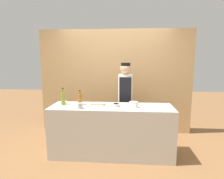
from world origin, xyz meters
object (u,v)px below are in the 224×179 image
(sauce_bowl_brown, at_px, (63,102))
(cup_cream, at_px, (136,105))
(sauce_bowl_yellow, at_px, (116,105))
(wooden_spoon, at_px, (101,104))
(cutting_board, at_px, (152,106))
(bottle_oil, at_px, (63,98))
(cup_steel, at_px, (80,106))
(bottle_amber, at_px, (80,99))
(sauce_bowl_red, at_px, (134,103))
(chef_center, at_px, (125,98))

(sauce_bowl_brown, distance_m, cup_cream, 1.36)
(sauce_bowl_yellow, distance_m, cup_cream, 0.35)
(wooden_spoon, bearing_deg, cutting_board, -2.60)
(sauce_bowl_brown, relative_size, bottle_oil, 0.42)
(bottle_oil, bearing_deg, sauce_bowl_yellow, -1.73)
(sauce_bowl_brown, relative_size, cup_cream, 1.38)
(sauce_bowl_yellow, bearing_deg, cup_steel, -162.32)
(bottle_amber, height_order, cup_cream, bottle_amber)
(sauce_bowl_red, relative_size, cup_steel, 1.66)
(wooden_spoon, relative_size, chef_center, 0.16)
(bottle_amber, distance_m, wooden_spoon, 0.39)
(bottle_oil, height_order, chef_center, chef_center)
(cup_cream, bearing_deg, sauce_bowl_brown, 172.78)
(sauce_bowl_brown, relative_size, cutting_board, 0.42)
(cutting_board, xyz_separation_m, chef_center, (-0.47, 0.62, 0.01))
(cutting_board, xyz_separation_m, wooden_spoon, (-0.92, 0.04, 0.00))
(sauce_bowl_yellow, relative_size, cup_steel, 1.25)
(wooden_spoon, bearing_deg, sauce_bowl_red, 12.02)
(bottle_amber, xyz_separation_m, cup_cream, (1.01, -0.11, -0.06))
(sauce_bowl_red, height_order, chef_center, chef_center)
(sauce_bowl_red, relative_size, bottle_amber, 0.60)
(sauce_bowl_yellow, bearing_deg, cup_cream, -5.24)
(sauce_bowl_yellow, relative_size, cutting_board, 0.38)
(sauce_bowl_yellow, bearing_deg, sauce_bowl_red, 32.06)
(sauce_bowl_red, bearing_deg, chef_center, 108.95)
(bottle_amber, bearing_deg, cup_cream, -6.46)
(cutting_board, bearing_deg, bottle_amber, 177.56)
(wooden_spoon, bearing_deg, sauce_bowl_yellow, -13.64)
(cup_cream, bearing_deg, cutting_board, 11.67)
(sauce_bowl_yellow, height_order, cup_cream, cup_cream)
(sauce_bowl_yellow, distance_m, cup_steel, 0.63)
(cutting_board, relative_size, bottle_oil, 1.01)
(cup_steel, bearing_deg, sauce_bowl_brown, 140.96)
(bottle_oil, xyz_separation_m, cup_cream, (1.31, -0.06, -0.08))
(sauce_bowl_brown, bearing_deg, cutting_board, -3.91)
(sauce_bowl_brown, bearing_deg, cup_cream, -7.22)
(chef_center, bearing_deg, bottle_amber, -145.40)
(sauce_bowl_yellow, height_order, cutting_board, sauce_bowl_yellow)
(cutting_board, height_order, cup_cream, cup_cream)
(cup_steel, bearing_deg, sauce_bowl_yellow, 17.68)
(cup_cream, height_order, wooden_spoon, cup_cream)
(sauce_bowl_brown, relative_size, sauce_bowl_red, 0.83)
(sauce_bowl_red, height_order, cutting_board, sauce_bowl_red)
(sauce_bowl_brown, xyz_separation_m, bottle_amber, (0.34, -0.06, 0.08))
(sauce_bowl_brown, xyz_separation_m, cup_cream, (1.35, -0.17, 0.03))
(sauce_bowl_yellow, xyz_separation_m, sauce_bowl_red, (0.31, 0.20, -0.00))
(sauce_bowl_brown, height_order, cup_cream, cup_cream)
(cup_steel, bearing_deg, bottle_oil, 149.03)
(sauce_bowl_yellow, bearing_deg, sauce_bowl_brown, 172.10)
(sauce_bowl_yellow, xyz_separation_m, bottle_oil, (-0.96, 0.03, 0.10))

